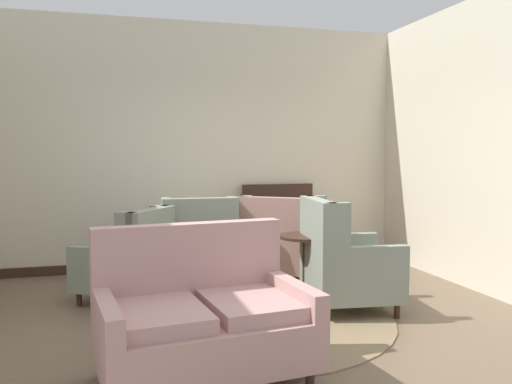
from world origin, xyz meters
name	(u,v)px	position (x,y,z in m)	size (l,w,h in m)	color
ground	(255,330)	(0.00, 0.00, 0.00)	(7.72, 7.72, 0.00)	brown
wall_back	(202,146)	(0.00, 2.69, 1.63)	(5.67, 0.08, 3.26)	beige
wall_right	(470,145)	(2.76, 0.81, 1.63)	(0.08, 3.76, 3.26)	beige
baseboard_back	(203,262)	(0.00, 2.63, 0.06)	(5.51, 0.03, 0.12)	#382319
area_rug	(246,319)	(0.00, 0.30, 0.01)	(2.72, 2.72, 0.01)	#847051
coffee_table	(229,272)	(-0.11, 0.57, 0.39)	(0.79, 0.79, 0.49)	#382319
porcelain_vase	(231,247)	(-0.09, 0.51, 0.65)	(0.16, 0.16, 0.37)	brown
settee	(203,320)	(-0.61, -0.88, 0.42)	(1.48, 1.06, 1.04)	tan
armchair_near_sideboard	(131,261)	(-1.01, 1.20, 0.42)	(1.11, 1.09, 0.97)	gray
armchair_back_corner	(343,263)	(0.99, 0.36, 0.46)	(0.92, 0.95, 1.10)	gray
armchair_foreground_right	(198,247)	(-0.22, 1.77, 0.43)	(0.89, 0.95, 1.04)	gray
armchair_beside_settee	(279,245)	(0.74, 1.62, 0.44)	(1.15, 1.13, 1.03)	tan
side_table	(306,262)	(0.71, 0.64, 0.43)	(0.55, 0.55, 0.71)	#382319
sideboard	(282,231)	(1.03, 2.40, 0.48)	(1.01, 0.39, 1.11)	#382319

